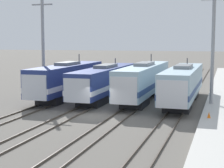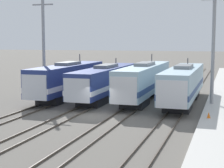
% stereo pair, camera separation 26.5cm
% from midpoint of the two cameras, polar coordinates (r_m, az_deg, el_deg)
% --- Properties ---
extents(ground_plane, '(400.00, 400.00, 0.00)m').
position_cam_midpoint_polar(ground_plane, '(34.18, -2.38, -4.93)').
color(ground_plane, '#666059').
extents(rail_pair_far_left, '(1.51, 120.00, 0.15)m').
position_cam_midpoint_polar(rail_pair_far_left, '(37.00, -12.38, -4.06)').
color(rail_pair_far_left, '#4C4238').
rests_on(rail_pair_far_left, ground_plane).
extents(rail_pair_center_left, '(1.51, 120.00, 0.15)m').
position_cam_midpoint_polar(rail_pair_center_left, '(34.99, -5.89, -4.56)').
color(rail_pair_center_left, '#4C4238').
rests_on(rail_pair_center_left, ground_plane).
extents(rail_pair_center_right, '(1.51, 120.00, 0.15)m').
position_cam_midpoint_polar(rail_pair_center_right, '(33.48, 1.29, -5.04)').
color(rail_pair_center_right, '#4C4238').
rests_on(rail_pair_center_right, ground_plane).
extents(rail_pair_far_right, '(1.51, 120.00, 0.15)m').
position_cam_midpoint_polar(rail_pair_far_right, '(32.54, 9.03, -5.47)').
color(rail_pair_far_right, '#4C4238').
rests_on(rail_pair_far_right, ground_plane).
extents(locomotive_far_left, '(2.99, 16.58, 5.11)m').
position_cam_midpoint_polar(locomotive_far_left, '(44.59, -6.73, 0.65)').
color(locomotive_far_left, black).
rests_on(locomotive_far_left, ground_plane).
extents(locomotive_center_left, '(2.95, 18.02, 4.59)m').
position_cam_midpoint_polar(locomotive_center_left, '(43.61, -0.90, 0.40)').
color(locomotive_center_left, black).
rests_on(locomotive_center_left, ground_plane).
extents(locomotive_center_right, '(2.83, 18.16, 5.17)m').
position_cam_midpoint_polar(locomotive_center_right, '(42.75, 5.04, 0.44)').
color(locomotive_center_right, '#232326').
rests_on(locomotive_center_right, ground_plane).
extents(locomotive_far_right, '(3.01, 17.62, 4.77)m').
position_cam_midpoint_polar(locomotive_far_right, '(41.01, 10.94, -0.01)').
color(locomotive_far_right, '#232326').
rests_on(locomotive_far_right, ground_plane).
extents(catenary_tower_left, '(2.61, 0.36, 12.50)m').
position_cam_midpoint_polar(catenary_tower_left, '(45.07, -10.22, 6.04)').
color(catenary_tower_left, gray).
rests_on(catenary_tower_left, ground_plane).
extents(catenary_tower_right, '(2.61, 0.36, 12.50)m').
position_cam_midpoint_polar(catenary_tower_right, '(39.97, 15.37, 5.82)').
color(catenary_tower_right, gray).
rests_on(catenary_tower_right, ground_plane).
extents(platform, '(4.00, 120.00, 0.30)m').
position_cam_midpoint_polar(platform, '(32.20, 16.98, -5.68)').
color(platform, beige).
rests_on(platform, ground_plane).
extents(traffic_cone, '(0.31, 0.31, 0.51)m').
position_cam_midpoint_polar(traffic_cone, '(32.95, 14.74, -4.60)').
color(traffic_cone, orange).
rests_on(traffic_cone, platform).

